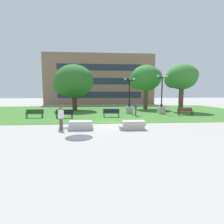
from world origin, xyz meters
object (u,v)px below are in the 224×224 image
object	(u,v)px
person_skateboarder	(61,117)
person_bystander_near_lawn	(136,108)
skateboard	(65,128)
park_bench_far_left	(35,113)
concrete_block_center	(81,126)
lamp_post_left	(161,106)
park_bench_near_left	(111,112)
lamp_post_center	(129,106)
park_bench_near_right	(65,113)
park_bench_far_right	(185,111)
concrete_block_left	(132,125)

from	to	relation	value
person_skateboarder	person_bystander_near_lawn	size ratio (longest dim) A/B	1.00
skateboard	park_bench_far_left	bearing A→B (deg)	125.68
concrete_block_center	skateboard	world-z (taller)	concrete_block_center
park_bench_far_left	lamp_post_left	size ratio (longest dim) A/B	0.36
concrete_block_center	skateboard	bearing A→B (deg)	164.25
park_bench_near_left	lamp_post_center	size ratio (longest dim) A/B	0.39
skateboard	person_bystander_near_lawn	world-z (taller)	person_bystander_near_lawn
park_bench_near_left	concrete_block_center	bearing A→B (deg)	-113.67
skateboard	person_bystander_near_lawn	xyz separation A→B (m)	(6.85, 6.70, 0.90)
park_bench_near_right	person_bystander_near_lawn	world-z (taller)	person_bystander_near_lawn
park_bench_far_right	lamp_post_left	world-z (taller)	lamp_post_left
park_bench_far_right	person_bystander_near_lawn	world-z (taller)	person_bystander_near_lawn
park_bench_far_right	person_bystander_near_lawn	distance (m)	6.02
park_bench_near_left	park_bench_far_left	xyz separation A→B (m)	(-8.23, 0.05, 0.00)
person_skateboarder	person_bystander_near_lawn	world-z (taller)	person_bystander_near_lawn
park_bench_near_right	park_bench_far_left	bearing A→B (deg)	172.39
person_skateboarder	park_bench_far_left	world-z (taller)	person_skateboarder
park_bench_near_right	park_bench_far_left	size ratio (longest dim) A/B	1.00
person_skateboarder	person_bystander_near_lawn	bearing A→B (deg)	44.99
concrete_block_center	park_bench_far_right	world-z (taller)	park_bench_far_right
concrete_block_center	lamp_post_left	world-z (taller)	lamp_post_left
concrete_block_left	person_bystander_near_lawn	size ratio (longest dim) A/B	1.11
lamp_post_left	park_bench_far_left	bearing A→B (deg)	-170.67
concrete_block_left	park_bench_far_left	world-z (taller)	park_bench_far_left
concrete_block_center	person_skateboarder	world-z (taller)	person_skateboarder
person_bystander_near_lawn	park_bench_near_right	bearing A→B (deg)	-171.63
park_bench_far_left	lamp_post_center	bearing A→B (deg)	15.50
park_bench_far_right	concrete_block_center	bearing A→B (deg)	-148.88
concrete_block_center	person_skateboarder	size ratio (longest dim) A/B	1.05
park_bench_far_left	concrete_block_left	bearing A→B (deg)	-35.08
concrete_block_center	park_bench_near_right	distance (m)	6.30
park_bench_far_right	lamp_post_left	distance (m)	2.91
person_skateboarder	park_bench_near_left	distance (m)	7.54
person_bystander_near_lawn	skateboard	bearing A→B (deg)	-135.61
concrete_block_center	park_bench_far_left	distance (m)	8.37
person_bystander_near_lawn	concrete_block_center	bearing A→B (deg)	-128.73
skateboard	park_bench_far_right	bearing A→B (deg)	27.52
concrete_block_left	lamp_post_left	bearing A→B (deg)	58.36
park_bench_near_right	park_bench_near_left	bearing A→B (deg)	4.31
park_bench_far_left	lamp_post_left	world-z (taller)	lamp_post_left
park_bench_near_left	lamp_post_left	world-z (taller)	lamp_post_left
concrete_block_left	skateboard	xyz separation A→B (m)	(-5.02, 0.57, -0.22)
lamp_post_left	person_skateboarder	bearing A→B (deg)	-140.85
skateboard	park_bench_far_left	xyz separation A→B (m)	(-4.29, 5.97, 0.45)
park_bench_near_right	park_bench_far_right	size ratio (longest dim) A/B	1.01
park_bench_far_right	person_bystander_near_lawn	size ratio (longest dim) A/B	1.06
park_bench_far_left	person_bystander_near_lawn	distance (m)	11.17
lamp_post_center	skateboard	bearing A→B (deg)	-125.97
person_bystander_near_lawn	lamp_post_left	bearing A→B (deg)	24.71
park_bench_far_right	park_bench_near_right	bearing A→B (deg)	-175.26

